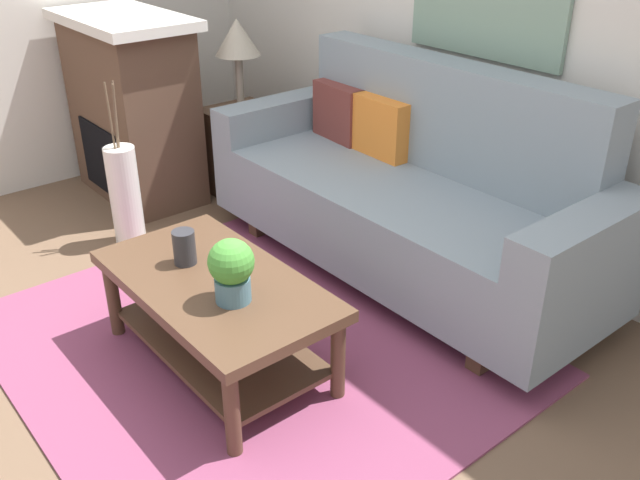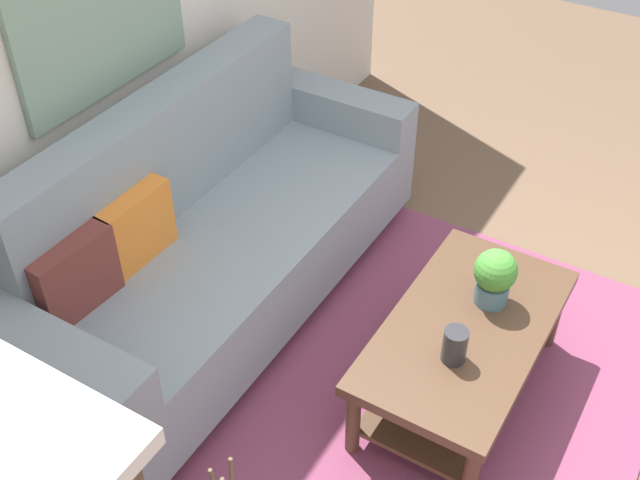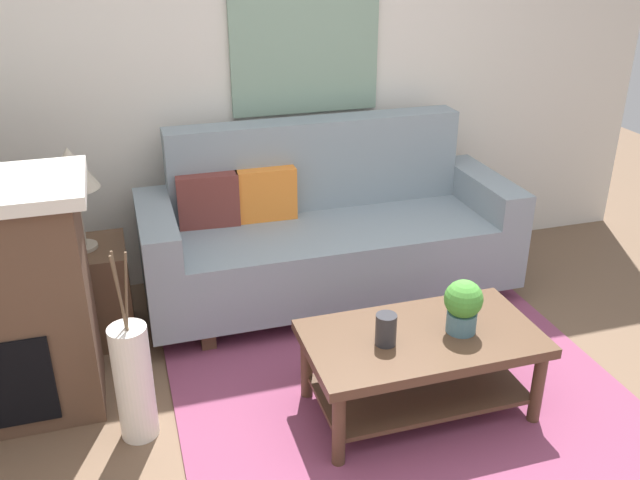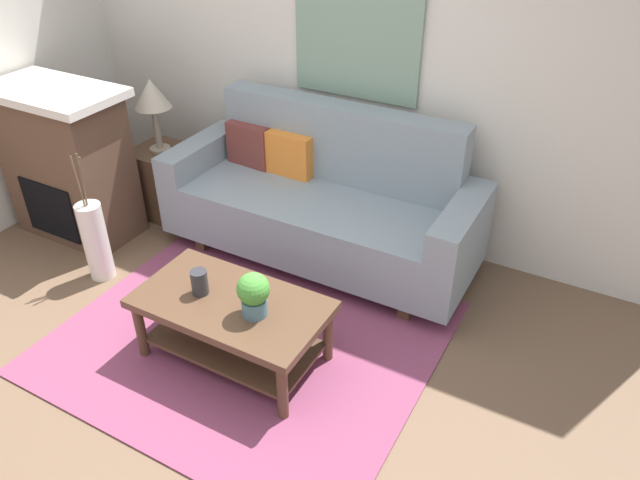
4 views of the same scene
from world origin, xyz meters
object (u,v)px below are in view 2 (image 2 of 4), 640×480
object	(u,v)px
couch	(214,237)
tabletop_vase	(455,345)
potted_plant_tabletop	(495,276)
throw_pillow_maroon	(74,276)
throw_pillow_orange	(135,227)
coffee_table	(464,345)

from	to	relation	value
couch	tabletop_vase	xyz separation A→B (m)	(-0.12, -1.24, 0.07)
potted_plant_tabletop	tabletop_vase	bearing A→B (deg)	179.29
throw_pillow_maroon	tabletop_vase	world-z (taller)	throw_pillow_maroon
throw_pillow_orange	coffee_table	distance (m)	1.46
throw_pillow_orange	tabletop_vase	xyz separation A→B (m)	(0.23, -1.37, -0.17)
throw_pillow_maroon	tabletop_vase	bearing A→B (deg)	-66.93
coffee_table	potted_plant_tabletop	distance (m)	0.32
throw_pillow_orange	tabletop_vase	bearing A→B (deg)	-80.38
couch	tabletop_vase	size ratio (longest dim) A/B	14.96
throw_pillow_orange	coffee_table	world-z (taller)	throw_pillow_orange
throw_pillow_orange	tabletop_vase	size ratio (longest dim) A/B	2.40
tabletop_vase	potted_plant_tabletop	distance (m)	0.38
throw_pillow_maroon	potted_plant_tabletop	xyz separation A→B (m)	(0.96, -1.37, -0.11)
throw_pillow_maroon	throw_pillow_orange	distance (m)	0.35
coffee_table	tabletop_vase	xyz separation A→B (m)	(-0.19, -0.02, 0.19)
couch	coffee_table	size ratio (longest dim) A/B	2.04
couch	coffee_table	distance (m)	1.23
potted_plant_tabletop	throw_pillow_orange	bearing A→B (deg)	113.92
throw_pillow_orange	potted_plant_tabletop	bearing A→B (deg)	-66.08
couch	potted_plant_tabletop	world-z (taller)	couch
throw_pillow_orange	potted_plant_tabletop	world-z (taller)	throw_pillow_orange
throw_pillow_maroon	potted_plant_tabletop	world-z (taller)	throw_pillow_maroon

